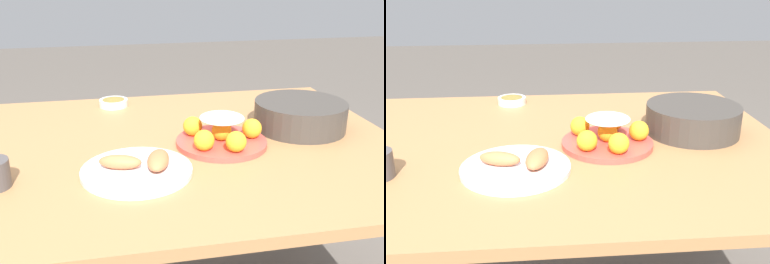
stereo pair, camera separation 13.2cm
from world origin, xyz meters
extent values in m
cylinder|color=#A87547|center=(-0.67, 0.48, 0.34)|extent=(0.06, 0.06, 0.69)
cylinder|color=#A87547|center=(0.67, 0.48, 0.34)|extent=(0.06, 0.06, 0.69)
cube|color=#A87547|center=(0.00, 0.00, 0.70)|extent=(1.44, 1.05, 0.03)
cylinder|color=#E04C42|center=(0.17, -0.04, 0.72)|extent=(0.27, 0.27, 0.02)
sphere|color=#F4A823|center=(0.26, -0.04, 0.76)|extent=(0.06, 0.06, 0.06)
sphere|color=#F4A823|center=(0.20, 0.05, 0.76)|extent=(0.06, 0.06, 0.06)
sphere|color=#F4A823|center=(0.09, 0.02, 0.76)|extent=(0.06, 0.06, 0.06)
sphere|color=#F4A823|center=(0.10, -0.10, 0.76)|extent=(0.06, 0.06, 0.06)
sphere|color=#F4A823|center=(0.19, -0.13, 0.76)|extent=(0.06, 0.06, 0.06)
ellipsoid|color=white|center=(0.17, -0.04, 0.80)|extent=(0.13, 0.13, 0.02)
sphere|color=#F4A823|center=(0.17, -0.04, 0.76)|extent=(0.06, 0.06, 0.06)
cylinder|color=#3D3833|center=(0.46, 0.05, 0.76)|extent=(0.29, 0.29, 0.09)
cylinder|color=brown|center=(0.46, 0.05, 0.80)|extent=(0.24, 0.24, 0.01)
cylinder|color=silver|center=(-0.13, 0.41, 0.73)|extent=(0.11, 0.11, 0.03)
cylinder|color=olive|center=(-0.13, 0.41, 0.74)|extent=(0.08, 0.08, 0.01)
cylinder|color=silver|center=(-0.09, -0.18, 0.72)|extent=(0.29, 0.29, 0.01)
ellipsoid|color=#E57042|center=(-0.04, -0.18, 0.75)|extent=(0.08, 0.13, 0.04)
ellipsoid|color=#E57042|center=(-0.13, -0.18, 0.75)|extent=(0.12, 0.07, 0.04)
camera|label=1|loc=(-0.16, -1.23, 1.22)|focal=42.00mm
camera|label=2|loc=(-0.03, -1.25, 1.22)|focal=42.00mm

